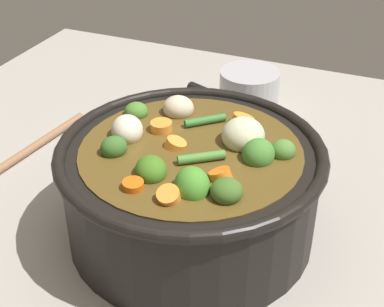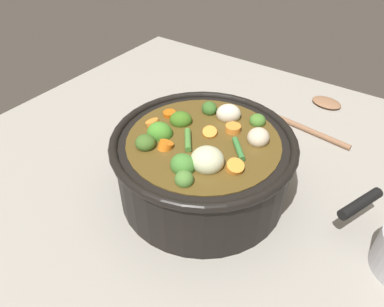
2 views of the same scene
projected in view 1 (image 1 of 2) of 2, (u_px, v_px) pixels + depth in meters
The scene contains 3 objects.
ground_plane at pixel (191, 230), 0.72m from camera, with size 1.10×1.10×0.00m, color #9E998E.
cooking_pot at pixel (191, 187), 0.68m from camera, with size 0.32×0.32×0.15m.
small_saucepan at pixel (247, 90), 0.97m from camera, with size 0.17×0.13×0.07m.
Camera 1 is at (0.51, 0.21, 0.47)m, focal length 53.21 mm.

